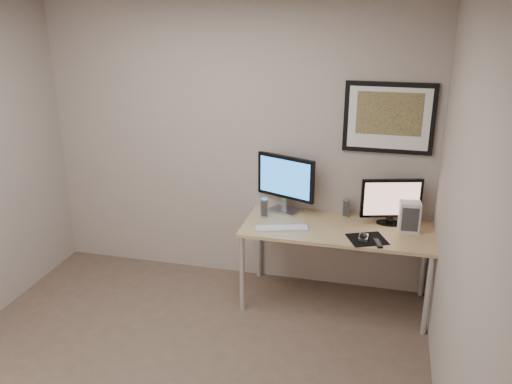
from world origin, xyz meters
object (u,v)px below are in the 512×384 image
desk (337,234)px  monitor_tv (391,200)px  fan_unit (409,217)px  framed_art (389,118)px  monitor_large (286,181)px  keyboard (282,228)px  speaker_left (264,208)px  speaker_right (346,208)px

desk → monitor_tv: 0.54m
monitor_tv → fan_unit: 0.21m
framed_art → monitor_tv: framed_art is taller
framed_art → monitor_large: 1.05m
keyboard → fan_unit: 1.06m
speaker_left → framed_art: bearing=-3.3°
monitor_large → keyboard: monitor_large is taller
monitor_tv → keyboard: size_ratio=1.11×
speaker_left → fan_unit: 1.24m
desk → speaker_right: size_ratio=10.04×
monitor_large → speaker_right: monitor_large is taller
desk → speaker_left: speaker_left is taller
desk → keyboard: (-0.45, -0.15, 0.07)m
monitor_large → speaker_left: monitor_large is taller
desk → framed_art: size_ratio=2.13×
framed_art → fan_unit: 0.84m
speaker_right → fan_unit: (0.53, -0.21, 0.05)m
framed_art → keyboard: size_ratio=1.64×
monitor_tv → fan_unit: size_ratio=1.96×
desk → fan_unit: 0.62m
monitor_tv → framed_art: bearing=100.0°
speaker_right → keyboard: bearing=-139.4°
desk → fan_unit: size_ratio=6.17×
monitor_tv → speaker_right: bearing=150.5°
desk → speaker_left: bearing=172.4°
keyboard → monitor_tv: bearing=3.3°
framed_art → speaker_left: 1.32m
desk → monitor_large: (-0.50, 0.25, 0.36)m
speaker_left → monitor_tv: bearing=-12.4°
monitor_large → speaker_left: bearing=-114.0°
monitor_tv → speaker_left: monitor_tv is taller
monitor_tv → desk: bearing=-173.4°
framed_art → fan_unit: size_ratio=2.89×
fan_unit → monitor_large: bearing=165.8°
desk → fan_unit: fan_unit is taller
monitor_large → fan_unit: monitor_large is taller
desk → fan_unit: (0.58, 0.06, 0.20)m
monitor_tv → speaker_right: size_ratio=3.20×
monitor_large → speaker_left: 0.31m
speaker_right → keyboard: 0.65m
framed_art → speaker_left: (-1.01, -0.24, -0.81)m
speaker_left → fan_unit: size_ratio=0.64×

